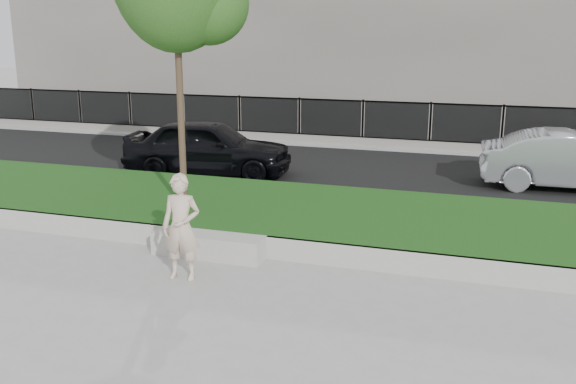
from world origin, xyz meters
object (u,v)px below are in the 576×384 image
(book, at_px, (178,230))
(car_silver, at_px, (572,161))
(man, at_px, (181,227))
(stone_bench, at_px, (209,245))
(car_dark, at_px, (208,147))

(book, height_order, car_silver, car_silver)
(man, relative_size, car_silver, 0.40)
(stone_bench, bearing_deg, book, 177.08)
(book, bearing_deg, car_silver, 31.46)
(car_dark, height_order, car_silver, car_dark)
(stone_bench, relative_size, book, 9.34)
(man, distance_m, car_dark, 7.33)
(stone_bench, distance_m, book, 0.65)
(stone_bench, xyz_separation_m, car_silver, (6.44, 7.08, 0.55))
(man, relative_size, book, 7.95)
(book, bearing_deg, car_dark, 96.38)
(man, xyz_separation_m, book, (-0.65, 1.07, -0.43))
(man, relative_size, car_dark, 0.38)
(man, height_order, car_dark, man)
(man, distance_m, book, 1.32)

